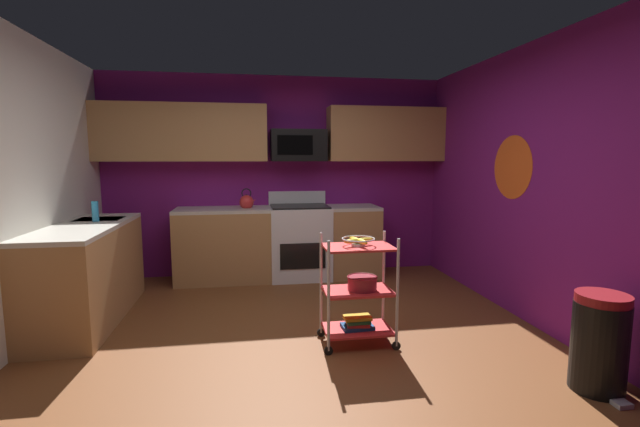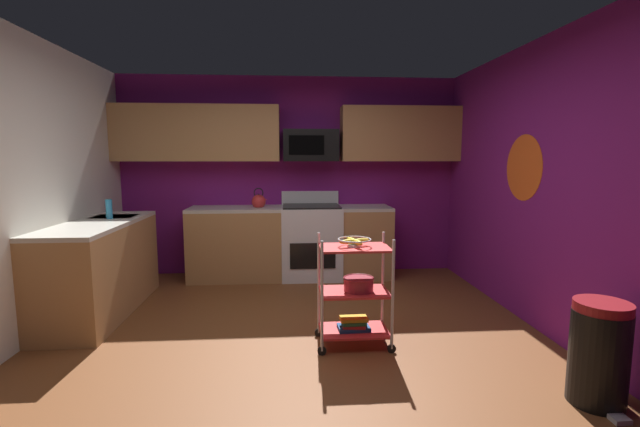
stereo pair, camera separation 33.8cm
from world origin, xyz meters
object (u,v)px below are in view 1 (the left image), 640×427
kettle (247,202)px  rolling_cart (358,291)px  book_stack (357,323)px  dish_soap_bottle (95,211)px  microwave (298,146)px  mixing_bowl_large (362,283)px  trash_can (599,343)px  oven_range (300,241)px  fruit_bowl (358,240)px

kettle → rolling_cart: bearing=-66.9°
book_stack → dish_soap_bottle: dish_soap_bottle is taller
microwave → rolling_cart: (0.24, -2.22, -1.25)m
mixing_bowl_large → kettle: kettle is taller
trash_can → microwave: bearing=117.1°
rolling_cart → mixing_bowl_large: (0.04, -0.00, 0.07)m
rolling_cart → trash_can: size_ratio=1.39×
oven_range → trash_can: oven_range is taller
fruit_bowl → mixing_bowl_large: 0.36m
rolling_cart → kettle: size_ratio=3.47×
microwave → dish_soap_bottle: bearing=-153.7°
oven_range → microwave: 1.23m
book_stack → microwave: bearing=96.1°
oven_range → book_stack: 2.15m
microwave → book_stack: bearing=-83.9°
microwave → dish_soap_bottle: (-2.13, -1.06, -0.68)m
oven_range → book_stack: oven_range is taller
mixing_bowl_large → rolling_cart: bearing=180.0°
microwave → kettle: bearing=-170.8°
mixing_bowl_large → trash_can: size_ratio=0.38×
kettle → dish_soap_bottle: size_ratio=1.32×
mixing_bowl_large → book_stack: (-0.04, 0.00, -0.34)m
mixing_bowl_large → book_stack: 0.34m
kettle → dish_soap_bottle: bearing=-147.2°
book_stack → dish_soap_bottle: size_ratio=1.33×
mixing_bowl_large → trash_can: (1.36, -0.98, -0.19)m
book_stack → trash_can: 1.71m
dish_soap_bottle → rolling_cart: bearing=-26.2°
microwave → book_stack: (0.24, -2.22, -1.52)m
fruit_bowl → dish_soap_bottle: bearing=153.8°
kettle → book_stack: bearing=-66.9°
mixing_bowl_large → trash_can: trash_can is taller
microwave → fruit_bowl: microwave is taller
oven_range → rolling_cart: (0.24, -2.12, -0.03)m
kettle → oven_range: bearing=0.3°
mixing_bowl_large → trash_can: bearing=-35.6°
rolling_cart → book_stack: rolling_cart is taller
oven_range → rolling_cart: bearing=-83.6°
fruit_bowl → trash_can: size_ratio=0.41×
mixing_bowl_large → oven_range: bearing=97.3°
fruit_bowl → dish_soap_bottle: size_ratio=1.36×
mixing_bowl_large → kettle: (-0.94, 2.11, 0.48)m
kettle → trash_can: bearing=-53.3°
dish_soap_bottle → kettle: bearing=32.8°
mixing_bowl_large → kettle: size_ratio=0.95×
trash_can → kettle: bearing=126.7°
rolling_cart → book_stack: bearing=-3.6°
fruit_bowl → mixing_bowl_large: bearing=-0.0°
book_stack → kettle: (-0.90, 2.11, 0.82)m
oven_range → microwave: size_ratio=1.57×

